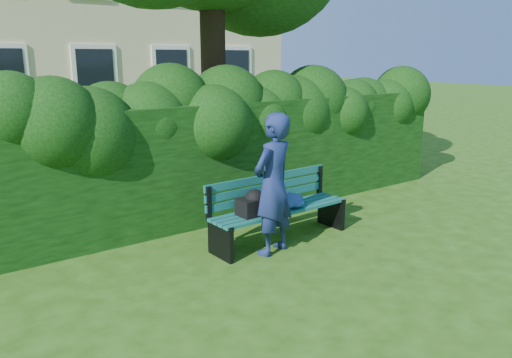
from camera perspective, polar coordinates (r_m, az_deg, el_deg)
ground at (r=6.23m, az=3.31°, el=-9.59°), size 80.00×80.00×0.00m
hedge at (r=7.70m, az=-7.05°, el=1.94°), size 10.00×1.00×1.80m
park_bench at (r=6.79m, az=2.27°, el=-3.07°), size 2.09×0.61×0.89m
man_reading at (r=6.28m, az=1.95°, el=-0.63°), size 0.76×0.61×1.81m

